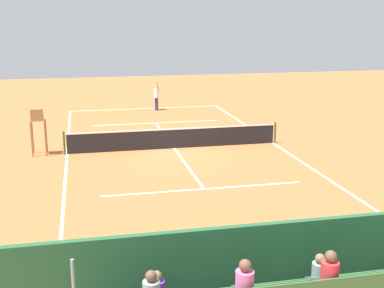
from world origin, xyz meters
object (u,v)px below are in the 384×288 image
object	(u,v)px
tennis_player	(156,95)
tennis_net	(174,138)
equipment_bag	(328,279)
tennis_racket	(143,109)
umpire_chair	(38,127)
tennis_ball_near	(183,112)

from	to	relation	value
tennis_player	tennis_net	bearing A→B (deg)	86.26
tennis_net	tennis_player	world-z (taller)	tennis_player
equipment_bag	tennis_player	world-z (taller)	tennis_player
tennis_net	tennis_racket	xyz separation A→B (m)	(0.16, -10.93, -0.49)
tennis_racket	umpire_chair	bearing A→B (deg)	60.80
tennis_player	umpire_chair	bearing A→B (deg)	55.71
umpire_chair	tennis_ball_near	world-z (taller)	umpire_chair
umpire_chair	tennis_player	size ratio (longest dim) A/B	1.11
umpire_chair	equipment_bag	bearing A→B (deg)	118.78
equipment_bag	tennis_ball_near	size ratio (longest dim) A/B	13.64
tennis_net	tennis_ball_near	bearing A→B (deg)	-103.97
tennis_player	tennis_racket	size ratio (longest dim) A/B	3.46
umpire_chair	equipment_bag	xyz separation A→B (m)	(-7.43, 13.53, -1.13)
tennis_racket	tennis_net	bearing A→B (deg)	90.85
tennis_racket	tennis_ball_near	distance (m)	3.12
tennis_player	tennis_racket	distance (m)	1.49
umpire_chair	tennis_ball_near	bearing A→B (deg)	-133.79
equipment_bag	tennis_ball_near	distance (m)	22.33
tennis_racket	tennis_ball_near	world-z (taller)	tennis_ball_near
tennis_net	umpire_chair	size ratio (longest dim) A/B	4.81
umpire_chair	tennis_ball_near	distance (m)	12.23
umpire_chair	tennis_player	world-z (taller)	umpire_chair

